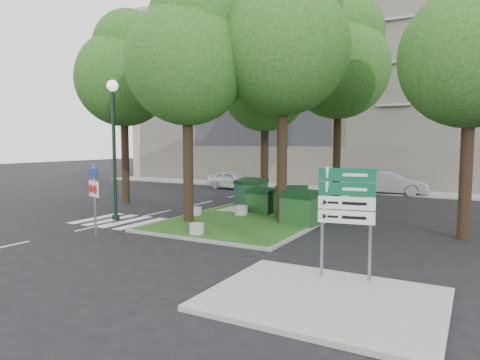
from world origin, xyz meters
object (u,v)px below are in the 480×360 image
Objects in this scene: tree_median_mid at (267,79)px; traffic_sign_pole at (95,190)px; dumpster_c at (291,202)px; car_white at (232,180)px; bollard_left at (196,211)px; tree_median_near_left at (189,51)px; tree_street_left at (125,70)px; bollard_mid at (241,210)px; litter_bin at (344,196)px; dumpster_d at (301,208)px; tree_street_right at (475,44)px; tree_median_far at (341,58)px; directional_sign at (346,206)px; dumpster_b at (261,201)px; tree_median_near_right at (286,35)px; street_lamp at (114,133)px; dumpster_a at (251,192)px; bollard_right at (197,229)px; car_silver at (390,183)px.

traffic_sign_pole is (-2.14, -10.31, -5.23)m from tree_median_mid.
dumpster_c is 0.44× the size of car_white.
tree_median_near_left is at bearing -63.36° from bollard_left.
tree_street_left is 21.57× the size of bollard_left.
litter_bin reaches higher than bollard_mid.
tree_street_right is at bearing 18.07° from dumpster_d.
tree_median_far is 4.32× the size of directional_sign.
dumpster_d is 14.97m from car_white.
tree_street_right is at bearing -21.80° from tree_median_mid.
dumpster_b is at bearing 63.13° from tree_median_near_left.
tree_median_near_right is 14.51× the size of litter_bin.
tree_median_far reaches higher than bollard_left.
dumpster_b is 0.80× the size of dumpster_c.
street_lamp is at bearing -168.00° from car_white.
bollard_mid is 6.98m from traffic_sign_pole.
dumpster_d is at bearing -88.64° from litter_bin.
dumpster_a is at bearing 14.93° from tree_street_left.
car_white is at bearing 112.24° from bollard_left.
tree_median_near_left is 7.48× the size of dumpster_b.
tree_median_near_right is 2.86× the size of car_white.
tree_median_mid reaches higher than street_lamp.
litter_bin is at bearing 64.61° from tree_median_near_left.
bollard_right is (-8.77, -4.56, -6.67)m from tree_street_right.
dumpster_a is at bearing 78.70° from bollard_left.
tree_median_mid is 2.50× the size of car_white.
tree_street_left is 18.47m from car_silver.
tree_median_near_left is 7.99m from dumpster_c.
tree_street_right is at bearing -6.12° from dumpster_a.
tree_street_right is (6.80, -7.00, -1.34)m from tree_median_far.
tree_street_left is 18.32× the size of bollard_mid.
car_white is at bearing 80.49° from tree_street_left.
tree_median_far reaches higher than street_lamp.
street_lamp is (-7.97, -2.55, 3.15)m from dumpster_d.
car_white is at bearing 123.14° from traffic_sign_pole.
car_white is at bearing 117.33° from directional_sign.
tree_median_mid is 8.50m from bollard_left.
tree_median_near_left is 17.34m from car_silver.
car_white is at bearing 135.75° from dumpster_a.
bollard_left is 0.13× the size of car_white.
bollard_left is 4.20m from bollard_right.
bollard_left is 2.11m from bollard_mid.
dumpster_b is (-8.78, 0.89, -6.27)m from tree_street_right.
dumpster_c is at bearing 19.24° from bollard_mid.
tree_median_near_right is 7.29m from dumpster_c.
dumpster_d is 8.94m from street_lamp.
tree_median_mid is 7.81m from bollard_mid.
street_lamp is 2.31× the size of traffic_sign_pole.
bollard_left is at bearing 135.49° from directional_sign.
tree_median_far is at bearing 156.18° from car_silver.
dumpster_a is at bearing 59.68° from street_lamp.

